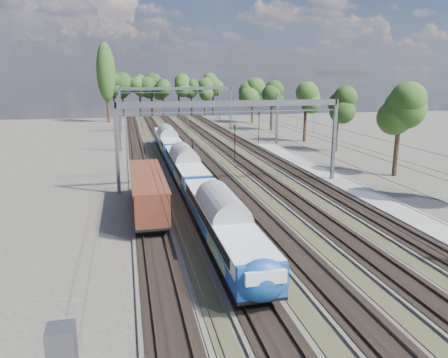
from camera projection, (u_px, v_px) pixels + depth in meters
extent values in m
cube|color=#47423A|center=(139.00, 163.00, 58.31)|extent=(3.00, 130.00, 0.15)
cube|color=black|center=(139.00, 162.00, 58.29)|extent=(2.50, 130.00, 0.06)
cube|color=#473326|center=(134.00, 161.00, 58.11)|extent=(0.08, 130.00, 0.14)
cube|color=#473326|center=(145.00, 161.00, 58.42)|extent=(0.08, 130.00, 0.14)
cube|color=#47423A|center=(173.00, 161.00, 59.27)|extent=(3.00, 130.00, 0.15)
cube|color=black|center=(173.00, 160.00, 59.25)|extent=(2.50, 130.00, 0.06)
cube|color=#473326|center=(168.00, 160.00, 59.07)|extent=(0.08, 130.00, 0.14)
cube|color=#473326|center=(178.00, 159.00, 59.38)|extent=(0.08, 130.00, 0.14)
cube|color=#47423A|center=(206.00, 160.00, 60.24)|extent=(3.00, 130.00, 0.15)
cube|color=black|center=(206.00, 159.00, 60.22)|extent=(2.50, 130.00, 0.06)
cube|color=#473326|center=(200.00, 159.00, 60.04)|extent=(0.08, 130.00, 0.14)
cube|color=#473326|center=(211.00, 158.00, 60.35)|extent=(0.08, 130.00, 0.14)
cube|color=#47423A|center=(237.00, 158.00, 61.20)|extent=(3.00, 130.00, 0.15)
cube|color=black|center=(237.00, 158.00, 61.18)|extent=(2.50, 130.00, 0.06)
cube|color=#473326|center=(232.00, 157.00, 61.00)|extent=(0.08, 130.00, 0.14)
cube|color=#473326|center=(242.00, 157.00, 61.31)|extent=(0.08, 130.00, 0.14)
cube|color=#47423A|center=(268.00, 157.00, 62.17)|extent=(3.00, 130.00, 0.15)
cube|color=black|center=(268.00, 156.00, 62.14)|extent=(2.50, 130.00, 0.06)
cube|color=#473326|center=(263.00, 156.00, 61.97)|extent=(0.08, 130.00, 0.14)
cube|color=#473326|center=(272.00, 156.00, 62.27)|extent=(0.08, 130.00, 0.14)
cube|color=#352F22|center=(156.00, 162.00, 58.80)|extent=(1.10, 130.00, 0.05)
cube|color=#352F22|center=(189.00, 161.00, 59.77)|extent=(1.10, 130.00, 0.05)
cube|color=#352F22|center=(221.00, 159.00, 60.73)|extent=(1.10, 130.00, 0.05)
cube|color=#352F22|center=(252.00, 158.00, 61.69)|extent=(1.10, 130.00, 0.05)
cube|color=gray|center=(387.00, 205.00, 39.09)|extent=(3.00, 70.00, 0.30)
cube|color=slate|center=(117.00, 149.00, 42.51)|extent=(0.35, 0.35, 9.00)
cube|color=slate|center=(334.00, 141.00, 47.44)|extent=(0.35, 0.35, 9.00)
cube|color=slate|center=(231.00, 104.00, 43.99)|extent=(23.00, 0.35, 0.60)
cube|color=slate|center=(120.00, 110.00, 88.02)|extent=(0.35, 0.35, 9.00)
cube|color=slate|center=(231.00, 108.00, 92.95)|extent=(0.35, 0.35, 9.00)
cube|color=slate|center=(176.00, 88.00, 89.50)|extent=(23.00, 0.35, 0.60)
cube|color=slate|center=(119.00, 124.00, 66.28)|extent=(0.35, 0.35, 8.50)
cube|color=slate|center=(121.00, 104.00, 108.94)|extent=(0.35, 0.35, 8.50)
cube|color=slate|center=(277.00, 120.00, 71.69)|extent=(0.35, 0.35, 8.50)
cube|color=slate|center=(219.00, 103.00, 114.36)|extent=(0.35, 0.35, 8.50)
cylinder|color=black|center=(137.00, 122.00, 57.04)|extent=(0.03, 130.00, 0.03)
cylinder|color=black|center=(137.00, 113.00, 56.78)|extent=(0.03, 130.00, 0.03)
cylinder|color=black|center=(172.00, 121.00, 58.00)|extent=(0.03, 130.00, 0.03)
cylinder|color=black|center=(172.00, 113.00, 57.74)|extent=(0.03, 130.00, 0.03)
cylinder|color=black|center=(205.00, 120.00, 58.96)|extent=(0.03, 130.00, 0.03)
cylinder|color=black|center=(205.00, 112.00, 58.71)|extent=(0.03, 130.00, 0.03)
cylinder|color=black|center=(237.00, 120.00, 59.93)|extent=(0.03, 130.00, 0.03)
cylinder|color=black|center=(237.00, 112.00, 59.67)|extent=(0.03, 130.00, 0.03)
cylinder|color=black|center=(269.00, 119.00, 60.89)|extent=(0.03, 130.00, 0.03)
cylinder|color=black|center=(269.00, 111.00, 60.63)|extent=(0.03, 130.00, 0.03)
cylinder|color=black|center=(114.00, 104.00, 120.70)|extent=(0.56, 0.56, 7.15)
sphere|color=black|center=(113.00, 83.00, 119.36)|extent=(4.52, 4.52, 4.52)
cylinder|color=black|center=(125.00, 105.00, 120.82)|extent=(0.56, 0.56, 6.17)
sphere|color=black|center=(124.00, 87.00, 119.67)|extent=(5.25, 5.25, 5.25)
cylinder|color=black|center=(135.00, 105.00, 122.21)|extent=(0.56, 0.56, 6.04)
sphere|color=black|center=(135.00, 88.00, 121.07)|extent=(4.76, 4.76, 4.76)
cylinder|color=black|center=(148.00, 106.00, 122.32)|extent=(0.56, 0.56, 5.91)
sphere|color=black|center=(148.00, 88.00, 121.21)|extent=(5.47, 5.47, 5.47)
cylinder|color=black|center=(164.00, 105.00, 124.80)|extent=(0.56, 0.56, 5.69)
sphere|color=black|center=(163.00, 89.00, 123.73)|extent=(4.21, 4.21, 4.21)
cylinder|color=black|center=(179.00, 103.00, 123.96)|extent=(0.56, 0.56, 6.83)
sphere|color=black|center=(179.00, 84.00, 122.67)|extent=(4.34, 4.34, 4.34)
cylinder|color=black|center=(191.00, 104.00, 124.96)|extent=(0.56, 0.56, 6.40)
sphere|color=black|center=(190.00, 86.00, 123.76)|extent=(4.59, 4.59, 4.59)
cylinder|color=black|center=(203.00, 103.00, 127.01)|extent=(0.56, 0.56, 6.79)
sphere|color=black|center=(203.00, 84.00, 125.74)|extent=(4.48, 4.48, 4.48)
cylinder|color=black|center=(215.00, 104.00, 127.44)|extent=(0.56, 0.56, 6.06)
sphere|color=black|center=(215.00, 87.00, 126.30)|extent=(4.88, 4.88, 4.88)
cylinder|color=black|center=(389.00, 148.00, 51.47)|extent=(0.56, 0.56, 6.31)
sphere|color=black|center=(393.00, 104.00, 50.29)|extent=(4.57, 4.57, 4.57)
cylinder|color=black|center=(344.00, 136.00, 64.99)|extent=(0.56, 0.56, 5.30)
sphere|color=black|center=(346.00, 107.00, 64.00)|extent=(3.73, 3.73, 3.73)
cylinder|color=black|center=(298.00, 126.00, 78.55)|extent=(0.56, 0.56, 5.06)
sphere|color=black|center=(299.00, 103.00, 77.60)|extent=(3.95, 3.95, 3.95)
cylinder|color=black|center=(278.00, 113.00, 92.00)|extent=(0.56, 0.56, 6.98)
sphere|color=black|center=(279.00, 86.00, 90.68)|extent=(4.03, 4.03, 4.03)
cylinder|color=black|center=(256.00, 112.00, 103.80)|extent=(0.56, 0.56, 5.49)
sphere|color=black|center=(256.00, 93.00, 102.77)|extent=(3.82, 3.82, 3.82)
cylinder|color=black|center=(107.00, 89.00, 105.52)|extent=(0.70, 0.70, 16.00)
ellipsoid|color=#224617|center=(106.00, 72.00, 104.58)|extent=(4.40, 4.40, 14.08)
cube|color=black|center=(247.00, 283.00, 23.79)|extent=(1.84, 2.76, 0.74)
cube|color=black|center=(205.00, 212.00, 35.99)|extent=(1.84, 2.76, 0.74)
cube|color=navy|center=(222.00, 222.00, 29.57)|extent=(2.57, 18.38, 1.75)
cube|color=silver|center=(222.00, 215.00, 29.46)|extent=(2.65, 17.64, 0.87)
cube|color=black|center=(241.00, 214.00, 29.74)|extent=(0.04, 15.62, 0.64)
cube|color=orange|center=(237.00, 251.00, 25.84)|extent=(2.67, 5.15, 0.64)
cylinder|color=#96989B|center=(222.00, 209.00, 29.36)|extent=(2.61, 18.38, 2.61)
cube|color=black|center=(194.00, 193.00, 41.79)|extent=(1.84, 2.76, 0.74)
cube|color=black|center=(178.00, 166.00, 53.98)|extent=(1.84, 2.76, 0.74)
cube|color=navy|center=(184.00, 166.00, 47.56)|extent=(2.57, 18.38, 1.75)
cube|color=silver|center=(184.00, 161.00, 47.45)|extent=(2.65, 17.64, 0.87)
cube|color=black|center=(196.00, 161.00, 47.74)|extent=(0.04, 15.62, 0.64)
cube|color=orange|center=(190.00, 178.00, 43.84)|extent=(2.67, 5.15, 0.64)
cylinder|color=#96989B|center=(184.00, 158.00, 47.36)|extent=(2.61, 18.38, 2.61)
cube|color=black|center=(172.00, 157.00, 59.78)|extent=(1.84, 2.76, 0.74)
cube|color=black|center=(164.00, 143.00, 71.98)|extent=(1.84, 2.76, 0.74)
cube|color=navy|center=(168.00, 140.00, 65.56)|extent=(2.57, 18.38, 1.75)
cube|color=silver|center=(167.00, 137.00, 65.45)|extent=(2.65, 17.64, 0.87)
cube|color=black|center=(176.00, 137.00, 65.73)|extent=(0.04, 15.62, 0.64)
cube|color=orange|center=(170.00, 148.00, 61.83)|extent=(2.67, 5.15, 0.64)
cylinder|color=#96989B|center=(167.00, 135.00, 65.35)|extent=(2.61, 18.38, 2.61)
ellipsoid|color=navy|center=(262.00, 280.00, 21.03)|extent=(2.61, 1.43, 2.22)
cube|color=black|center=(152.00, 227.00, 32.73)|extent=(1.86, 2.42, 0.65)
cube|color=black|center=(146.00, 195.00, 41.36)|extent=(1.86, 2.42, 0.65)
cube|color=black|center=(148.00, 204.00, 36.95)|extent=(2.51, 13.01, 0.19)
cube|color=#4D2614|center=(148.00, 189.00, 36.64)|extent=(2.51, 13.01, 2.42)
cube|color=#4D2614|center=(147.00, 175.00, 36.35)|extent=(2.69, 13.01, 0.11)
imported|color=black|center=(193.00, 146.00, 66.31)|extent=(0.54, 0.76, 1.98)
cylinder|color=black|center=(235.00, 147.00, 57.23)|extent=(0.13, 0.13, 4.59)
cube|color=black|center=(235.00, 127.00, 56.61)|extent=(0.32, 0.21, 0.64)
sphere|color=red|center=(235.00, 126.00, 56.46)|extent=(0.15, 0.15, 0.15)
sphere|color=#0C9919|center=(235.00, 128.00, 56.53)|extent=(0.15, 0.15, 0.15)
cylinder|color=black|center=(259.00, 129.00, 74.58)|extent=(0.13, 0.13, 4.76)
cube|color=black|center=(259.00, 113.00, 73.94)|extent=(0.35, 0.23, 0.67)
sphere|color=red|center=(259.00, 112.00, 73.78)|extent=(0.15, 0.15, 0.15)
sphere|color=#0C9919|center=(259.00, 114.00, 73.86)|extent=(0.15, 0.15, 0.15)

